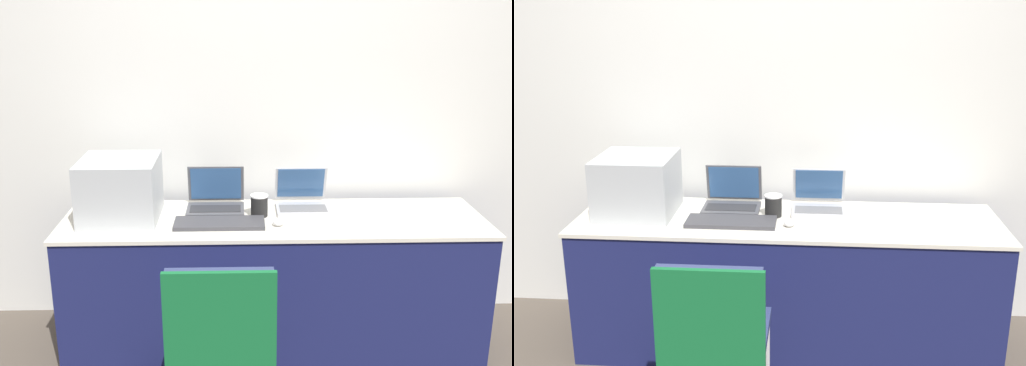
{
  "view_description": "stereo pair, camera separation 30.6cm",
  "coord_description": "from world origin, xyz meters",
  "views": [
    {
      "loc": [
        -0.18,
        -2.61,
        1.79
      ],
      "look_at": [
        -0.09,
        0.32,
        0.91
      ],
      "focal_mm": 42.0,
      "sensor_mm": 36.0,
      "label": 1
    },
    {
      "loc": [
        0.13,
        -2.6,
        1.79
      ],
      "look_at": [
        -0.09,
        0.32,
        0.91
      ],
      "focal_mm": 42.0,
      "sensor_mm": 36.0,
      "label": 2
    }
  ],
  "objects": [
    {
      "name": "wall_back",
      "position": [
        0.0,
        0.71,
        1.3
      ],
      "size": [
        8.0,
        0.05,
        2.6
      ],
      "color": "silver",
      "rests_on": "ground_plane"
    },
    {
      "name": "coffee_cup",
      "position": [
        -0.07,
        0.32,
        0.78
      ],
      "size": [
        0.09,
        0.09,
        0.11
      ],
      "color": "black",
      "rests_on": "table"
    },
    {
      "name": "external_keyboard",
      "position": [
        -0.28,
        0.2,
        0.74
      ],
      "size": [
        0.45,
        0.17,
        0.02
      ],
      "color": "#3D3D42",
      "rests_on": "table"
    },
    {
      "name": "laptop_right",
      "position": [
        0.16,
        0.44,
        0.77
      ],
      "size": [
        0.28,
        0.28,
        0.21
      ],
      "color": "#B7B7BC",
      "rests_on": "table"
    },
    {
      "name": "laptop_left",
      "position": [
        -0.31,
        0.44,
        0.78
      ],
      "size": [
        0.3,
        0.25,
        0.22
      ],
      "color": "#4C4C51",
      "rests_on": "table"
    },
    {
      "name": "table",
      "position": [
        0.0,
        0.29,
        0.36
      ],
      "size": [
        2.18,
        0.61,
        0.73
      ],
      "color": "#191E51",
      "rests_on": "ground_plane"
    },
    {
      "name": "printer",
      "position": [
        -0.78,
        0.31,
        0.9
      ],
      "size": [
        0.39,
        0.39,
        0.31
      ],
      "color": "#B2B7BC",
      "rests_on": "table"
    },
    {
      "name": "chair",
      "position": [
        -0.25,
        -0.48,
        0.53
      ],
      "size": [
        0.43,
        0.46,
        0.84
      ],
      "color": "navy",
      "rests_on": "ground_plane"
    },
    {
      "name": "mouse",
      "position": [
        0.02,
        0.18,
        0.74
      ],
      "size": [
        0.06,
        0.05,
        0.03
      ],
      "color": "silver",
      "rests_on": "table"
    }
  ]
}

